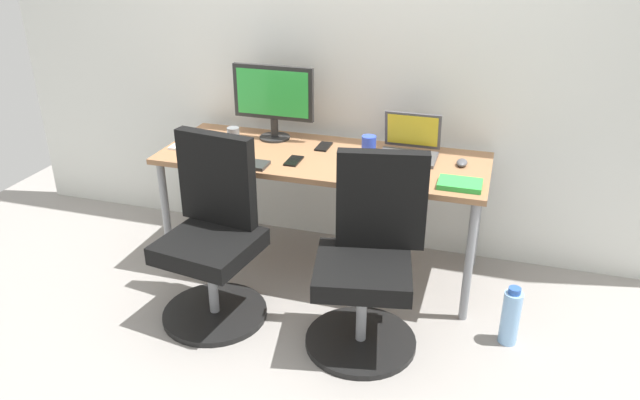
{
  "coord_description": "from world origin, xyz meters",
  "views": [
    {
      "loc": [
        0.91,
        -3.0,
        1.91
      ],
      "look_at": [
        0.0,
        -0.05,
        0.46
      ],
      "focal_mm": 34.29,
      "sensor_mm": 36.0,
      "label": 1
    }
  ],
  "objects_px": {
    "water_bottle_on_floor": "(511,317)",
    "coffee_mug": "(369,144)",
    "office_chair_left": "(213,239)",
    "desktop_monitor": "(273,97)",
    "office_chair_right": "(369,263)",
    "open_laptop": "(410,146)"
  },
  "relations": [
    {
      "from": "water_bottle_on_floor",
      "to": "coffee_mug",
      "type": "bearing_deg",
      "value": 147.09
    },
    {
      "from": "office_chair_left",
      "to": "desktop_monitor",
      "type": "distance_m",
      "value": 0.94
    },
    {
      "from": "office_chair_left",
      "to": "coffee_mug",
      "type": "relative_size",
      "value": 10.22
    },
    {
      "from": "office_chair_right",
      "to": "open_laptop",
      "type": "height_order",
      "value": "office_chair_right"
    },
    {
      "from": "office_chair_right",
      "to": "water_bottle_on_floor",
      "type": "bearing_deg",
      "value": 14.02
    },
    {
      "from": "desktop_monitor",
      "to": "open_laptop",
      "type": "xyz_separation_m",
      "value": [
        0.81,
        -0.05,
        -0.19
      ]
    },
    {
      "from": "desktop_monitor",
      "to": "coffee_mug",
      "type": "relative_size",
      "value": 5.22
    },
    {
      "from": "office_chair_left",
      "to": "office_chair_right",
      "type": "height_order",
      "value": "same"
    },
    {
      "from": "water_bottle_on_floor",
      "to": "open_laptop",
      "type": "distance_m",
      "value": 1.03
    },
    {
      "from": "desktop_monitor",
      "to": "coffee_mug",
      "type": "distance_m",
      "value": 0.62
    },
    {
      "from": "office_chair_left",
      "to": "desktop_monitor",
      "type": "relative_size",
      "value": 1.96
    },
    {
      "from": "office_chair_left",
      "to": "water_bottle_on_floor",
      "type": "bearing_deg",
      "value": 6.47
    },
    {
      "from": "office_chair_left",
      "to": "open_laptop",
      "type": "bearing_deg",
      "value": 40.39
    },
    {
      "from": "water_bottle_on_floor",
      "to": "coffee_mug",
      "type": "relative_size",
      "value": 3.37
    },
    {
      "from": "office_chair_left",
      "to": "water_bottle_on_floor",
      "type": "relative_size",
      "value": 3.03
    },
    {
      "from": "water_bottle_on_floor",
      "to": "desktop_monitor",
      "type": "height_order",
      "value": "desktop_monitor"
    },
    {
      "from": "open_laptop",
      "to": "coffee_mug",
      "type": "relative_size",
      "value": 3.37
    },
    {
      "from": "water_bottle_on_floor",
      "to": "coffee_mug",
      "type": "distance_m",
      "value": 1.18
    },
    {
      "from": "office_chair_right",
      "to": "open_laptop",
      "type": "xyz_separation_m",
      "value": [
        0.05,
        0.73,
        0.33
      ]
    },
    {
      "from": "office_chair_right",
      "to": "desktop_monitor",
      "type": "distance_m",
      "value": 1.2
    },
    {
      "from": "office_chair_left",
      "to": "desktop_monitor",
      "type": "xyz_separation_m",
      "value": [
        0.04,
        0.77,
        0.53
      ]
    },
    {
      "from": "water_bottle_on_floor",
      "to": "open_laptop",
      "type": "height_order",
      "value": "open_laptop"
    }
  ]
}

